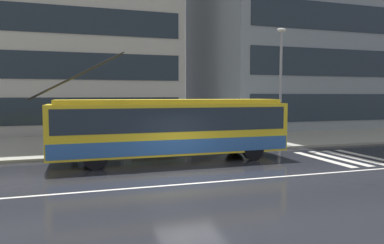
% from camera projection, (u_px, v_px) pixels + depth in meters
% --- Properties ---
extents(ground_plane, '(160.00, 160.00, 0.00)m').
position_uv_depth(ground_plane, '(190.00, 176.00, 13.84)').
color(ground_plane, black).
extents(sidewalk_slab, '(80.00, 10.00, 0.14)m').
position_uv_depth(sidewalk_slab, '(146.00, 142.00, 23.32)').
color(sidewalk_slab, gray).
rests_on(sidewalk_slab, ground_plane).
extents(crosswalk_stripe_edge_near, '(0.44, 4.40, 0.01)m').
position_uv_depth(crosswalk_stripe_edge_near, '(323.00, 159.00, 17.44)').
color(crosswalk_stripe_edge_near, beige).
rests_on(crosswalk_stripe_edge_near, ground_plane).
extents(crosswalk_stripe_inner_a, '(0.44, 4.40, 0.01)m').
position_uv_depth(crosswalk_stripe_inner_a, '(338.00, 158.00, 17.71)').
color(crosswalk_stripe_inner_a, beige).
rests_on(crosswalk_stripe_inner_a, ground_plane).
extents(crosswalk_stripe_center, '(0.44, 4.40, 0.01)m').
position_uv_depth(crosswalk_stripe_center, '(352.00, 157.00, 17.97)').
color(crosswalk_stripe_center, beige).
rests_on(crosswalk_stripe_center, ground_plane).
extents(crosswalk_stripe_inner_b, '(0.44, 4.40, 0.01)m').
position_uv_depth(crosswalk_stripe_inner_b, '(367.00, 156.00, 18.24)').
color(crosswalk_stripe_inner_b, beige).
rests_on(crosswalk_stripe_inner_b, ground_plane).
extents(lane_centre_line, '(72.00, 0.14, 0.01)m').
position_uv_depth(lane_centre_line, '(200.00, 183.00, 12.70)').
color(lane_centre_line, silver).
rests_on(lane_centre_line, ground_plane).
extents(trolleybus, '(11.89, 2.49, 5.09)m').
position_uv_depth(trolleybus, '(172.00, 127.00, 16.96)').
color(trolleybus, yellow).
rests_on(trolleybus, ground_plane).
extents(bus_shelter, '(4.07, 1.52, 2.63)m').
position_uv_depth(bus_shelter, '(155.00, 114.00, 20.30)').
color(bus_shelter, gray).
rests_on(bus_shelter, sidewalk_slab).
extents(pedestrian_at_shelter, '(1.00, 1.00, 2.05)m').
position_uv_depth(pedestrian_at_shelter, '(72.00, 122.00, 18.61)').
color(pedestrian_at_shelter, black).
rests_on(pedestrian_at_shelter, sidewalk_slab).
extents(pedestrian_approaching_curb, '(0.51, 0.51, 1.67)m').
position_uv_depth(pedestrian_approaching_curb, '(101.00, 132.00, 19.52)').
color(pedestrian_approaching_curb, '#4C524A').
rests_on(pedestrian_approaching_curb, sidewalk_slab).
extents(pedestrian_walking_past, '(0.41, 0.41, 1.56)m').
position_uv_depth(pedestrian_walking_past, '(73.00, 133.00, 19.66)').
color(pedestrian_walking_past, black).
rests_on(pedestrian_walking_past, sidewalk_slab).
extents(street_lamp, '(0.60, 0.32, 7.08)m').
position_uv_depth(street_lamp, '(281.00, 76.00, 21.66)').
color(street_lamp, gray).
rests_on(street_lamp, sidewalk_slab).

